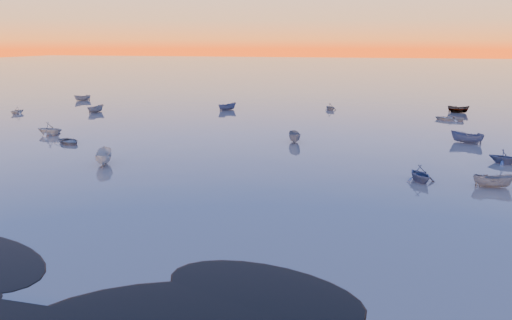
% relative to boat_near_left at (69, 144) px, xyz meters
% --- Properties ---
extents(ground, '(600.00, 600.00, 0.00)m').
position_rel_boat_near_left_xyz_m(ground, '(28.25, 65.94, 0.00)').
color(ground, '#6C605A').
rests_on(ground, ground).
extents(mud_lobes, '(140.00, 6.00, 0.07)m').
position_rel_boat_near_left_xyz_m(mud_lobes, '(28.25, -35.06, 0.01)').
color(mud_lobes, black).
rests_on(mud_lobes, ground).
extents(moored_fleet, '(124.00, 58.00, 1.20)m').
position_rel_boat_near_left_xyz_m(moored_fleet, '(28.25, 18.94, 0.00)').
color(moored_fleet, beige).
rests_on(moored_fleet, ground).
extents(boat_near_left, '(3.77, 4.43, 1.04)m').
position_rel_boat_near_left_xyz_m(boat_near_left, '(0.00, 0.00, 0.00)').
color(boat_near_left, slate).
rests_on(boat_near_left, ground).
extents(boat_near_center, '(1.88, 3.82, 1.28)m').
position_rel_boat_near_left_xyz_m(boat_near_center, '(50.74, -7.87, 0.00)').
color(boat_near_center, slate).
rests_on(boat_near_center, ground).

